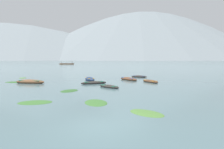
# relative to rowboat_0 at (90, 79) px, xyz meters

# --- Properties ---
(ground_plane) EXTENTS (6000.00, 6000.00, 0.00)m
(ground_plane) POSITION_rel_rowboat_0_xyz_m (0.88, 1478.03, -0.22)
(ground_plane) COLOR #476066
(mountain_2) EXTENTS (2207.77, 2207.77, 546.93)m
(mountain_2) POSITION_rel_rowboat_0_xyz_m (-458.24, 1741.02, 273.24)
(mountain_2) COLOR slate
(mountain_2) RESTS_ON ground
(mountain_3) EXTENTS (1611.83, 1611.83, 509.29)m
(mountain_3) POSITION_rel_rowboat_0_xyz_m (324.24, 1364.00, 254.43)
(mountain_3) COLOR slate
(mountain_3) RESTS_ON ground
(rowboat_0) EXTENTS (2.17, 3.96, 0.70)m
(rowboat_0) POSITION_rel_rowboat_0_xyz_m (0.00, 0.00, 0.00)
(rowboat_0) COLOR navy
(rowboat_0) RESTS_ON ground
(rowboat_1) EXTENTS (3.90, 1.97, 0.46)m
(rowboat_1) POSITION_rel_rowboat_0_xyz_m (0.65, -4.39, -0.07)
(rowboat_1) COLOR #2D2826
(rowboat_1) RESTS_ON ground
(rowboat_2) EXTENTS (2.77, 2.94, 0.41)m
(rowboat_2) POSITION_rel_rowboat_0_xyz_m (2.53, -8.32, -0.09)
(rowboat_2) COLOR #2D2826
(rowboat_2) RESTS_ON ground
(rowboat_3) EXTENTS (2.20, 3.59, 0.47)m
(rowboat_3) POSITION_rel_rowboat_0_xyz_m (9.26, -3.46, -0.07)
(rowboat_3) COLOR #4C3323
(rowboat_3) RESTS_ON ground
(rowboat_4) EXTENTS (3.00, 4.06, 0.59)m
(rowboat_4) POSITION_rel_rowboat_0_xyz_m (6.54, 0.01, -0.03)
(rowboat_4) COLOR brown
(rowboat_4) RESTS_ON ground
(rowboat_5) EXTENTS (4.66, 2.45, 0.70)m
(rowboat_5) POSITION_rel_rowboat_0_xyz_m (-8.60, -2.89, -0.00)
(rowboat_5) COLOR brown
(rowboat_5) RESTS_ON ground
(rowboat_6) EXTENTS (3.17, 2.45, 0.46)m
(rowboat_6) POSITION_rel_rowboat_0_xyz_m (9.55, 4.92, -0.07)
(rowboat_6) COLOR #2D2826
(rowboat_6) RESTS_ON ground
(ferry_0) EXTENTS (10.40, 3.56, 2.54)m
(ferry_0) POSITION_rel_rowboat_0_xyz_m (-19.25, 114.71, 0.23)
(ferry_0) COLOR brown
(ferry_0) RESTS_ON ground
(weed_patch_0) EXTENTS (3.87, 2.85, 0.14)m
(weed_patch_0) POSITION_rel_rowboat_0_xyz_m (-11.18, -1.36, -0.22)
(weed_patch_0) COLOR #2D5628
(weed_patch_0) RESTS_ON ground
(weed_patch_1) EXTENTS (1.35, 2.10, 0.14)m
(weed_patch_1) POSITION_rel_rowboat_0_xyz_m (-12.62, 5.47, -0.22)
(weed_patch_1) COLOR #477033
(weed_patch_1) RESTS_ON ground
(weed_patch_2) EXTENTS (2.68, 2.80, 0.14)m
(weed_patch_2) POSITION_rel_rowboat_0_xyz_m (3.98, -19.85, -0.22)
(weed_patch_2) COLOR #477033
(weed_patch_2) RESTS_ON ground
(weed_patch_3) EXTENTS (2.58, 2.89, 0.14)m
(weed_patch_3) POSITION_rel_rowboat_0_xyz_m (-2.05, -10.43, -0.22)
(weed_patch_3) COLOR #2D5628
(weed_patch_3) RESTS_ON ground
(weed_patch_4) EXTENTS (2.74, 1.75, 0.14)m
(weed_patch_4) POSITION_rel_rowboat_0_xyz_m (-4.08, -15.98, -0.22)
(weed_patch_4) COLOR #38662D
(weed_patch_4) RESTS_ON ground
(weed_patch_5) EXTENTS (2.22, 2.92, 0.14)m
(weed_patch_5) POSITION_rel_rowboat_0_xyz_m (0.78, -16.53, -0.22)
(weed_patch_5) COLOR #38662D
(weed_patch_5) RESTS_ON ground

